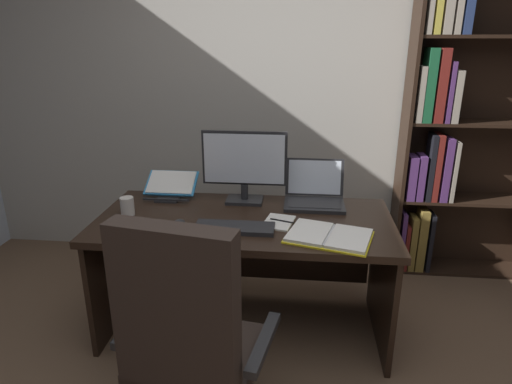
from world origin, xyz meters
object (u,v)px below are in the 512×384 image
(computer_mouse, at_px, (179,224))
(desk, at_px, (246,243))
(reading_stand_with_book, at_px, (171,186))
(keyboard, at_px, (234,228))
(pen, at_px, (282,221))
(bookshelf, at_px, (458,123))
(laptop, at_px, (314,195))
(office_chair, at_px, (191,356))
(notepad, at_px, (279,222))
(monitor, at_px, (244,166))
(coffee_mug, at_px, (127,206))
(open_binder, at_px, (329,236))

(computer_mouse, bearing_deg, desk, 35.81)
(computer_mouse, relative_size, reading_stand_with_book, 0.33)
(keyboard, height_order, pen, keyboard)
(desk, relative_size, bookshelf, 0.74)
(laptop, distance_m, computer_mouse, 0.85)
(bookshelf, height_order, laptop, bookshelf)
(office_chair, bearing_deg, keyboard, 93.31)
(keyboard, bearing_deg, computer_mouse, 180.00)
(bookshelf, relative_size, office_chair, 2.09)
(bookshelf, relative_size, notepad, 10.69)
(monitor, xyz_separation_m, keyboard, (0.00, -0.43, -0.21))
(monitor, relative_size, keyboard, 1.22)
(pen, bearing_deg, bookshelf, 38.58)
(desk, relative_size, computer_mouse, 15.88)
(keyboard, bearing_deg, desk, 82.48)
(monitor, distance_m, keyboard, 0.48)
(office_chair, bearing_deg, monitor, 96.00)
(keyboard, distance_m, pen, 0.27)
(office_chair, bearing_deg, reading_stand_with_book, 119.27)
(keyboard, xyz_separation_m, computer_mouse, (-0.30, 0.00, 0.01))
(monitor, bearing_deg, reading_stand_with_book, 173.88)
(bookshelf, relative_size, pen, 16.04)
(monitor, bearing_deg, laptop, 0.89)
(computer_mouse, xyz_separation_m, coffee_mug, (-0.34, 0.14, 0.03))
(desk, distance_m, computer_mouse, 0.46)
(office_chair, relative_size, computer_mouse, 10.33)
(bookshelf, bearing_deg, pen, -141.42)
(laptop, xyz_separation_m, open_binder, (0.07, -0.48, -0.04))
(laptop, bearing_deg, reading_stand_with_book, 177.17)
(pen, bearing_deg, coffee_mug, 178.09)
(laptop, distance_m, notepad, 0.38)
(office_chair, relative_size, keyboard, 2.56)
(bookshelf, relative_size, computer_mouse, 21.59)
(desk, relative_size, pen, 11.80)
(notepad, bearing_deg, pen, 0.00)
(keyboard, relative_size, coffee_mug, 4.00)
(reading_stand_with_book, distance_m, open_binder, 1.10)
(office_chair, xyz_separation_m, open_binder, (0.57, 0.62, 0.27))
(open_binder, bearing_deg, coffee_mug, -174.06)
(laptop, bearing_deg, monitor, -179.11)
(desk, xyz_separation_m, pen, (0.21, -0.13, 0.21))
(keyboard, height_order, coffee_mug, coffee_mug)
(reading_stand_with_book, relative_size, coffee_mug, 3.04)
(monitor, relative_size, notepad, 2.43)
(computer_mouse, relative_size, open_binder, 0.22)
(desk, xyz_separation_m, notepad, (0.19, -0.13, 0.20))
(bookshelf, distance_m, notepad, 1.54)
(coffee_mug, bearing_deg, keyboard, -12.70)
(keyboard, height_order, open_binder, same)
(monitor, height_order, notepad, monitor)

